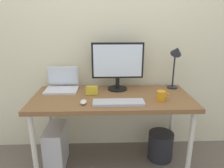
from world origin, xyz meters
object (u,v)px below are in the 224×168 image
at_px(laptop, 62,84).
at_px(computer_tower, 56,146).
at_px(coffee_mug, 161,96).
at_px(monitor, 118,64).
at_px(desk_lamp, 176,58).
at_px(desk, 112,103).
at_px(photo_frame, 92,90).
at_px(wastebasket, 160,146).
at_px(mouse, 83,102).
at_px(keyboard, 118,103).

relative_size(laptop, computer_tower, 0.76).
relative_size(laptop, coffee_mug, 2.74).
relative_size(monitor, laptop, 1.61).
relative_size(desk_lamp, coffee_mug, 3.95).
height_order(desk, computer_tower, desk).
distance_m(coffee_mug, photo_frame, 0.64).
bearing_deg(laptop, wastebasket, -8.05).
relative_size(mouse, photo_frame, 0.82).
bearing_deg(mouse, computer_tower, 150.41).
distance_m(desk, computer_tower, 0.73).
bearing_deg(desk_lamp, mouse, -157.32).
distance_m(mouse, coffee_mug, 0.69).
relative_size(coffee_mug, photo_frame, 1.06).
relative_size(laptop, wastebasket, 1.07).
xyz_separation_m(computer_tower, wastebasket, (1.08, 0.07, -0.06)).
height_order(monitor, wastebasket, monitor).
xyz_separation_m(monitor, coffee_mug, (0.37, -0.32, -0.23)).
bearing_deg(wastebasket, computer_tower, -176.50).
bearing_deg(desk_lamp, photo_frame, -168.77).
height_order(desk_lamp, wastebasket, desk_lamp).
distance_m(laptop, coffee_mug, 1.00).
bearing_deg(computer_tower, keyboard, -17.18).
height_order(laptop, coffee_mug, laptop).
xyz_separation_m(coffee_mug, photo_frame, (-0.62, 0.16, 0.00)).
distance_m(desk_lamp, mouse, 1.02).
height_order(laptop, computer_tower, laptop).
bearing_deg(wastebasket, photo_frame, -177.14).
height_order(desk, desk_lamp, desk_lamp).
height_order(laptop, desk_lamp, desk_lamp).
bearing_deg(mouse, photo_frame, 73.77).
bearing_deg(monitor, wastebasket, -15.81).
bearing_deg(laptop, desk, -22.80).
relative_size(photo_frame, wastebasket, 0.37).
height_order(laptop, wastebasket, laptop).
distance_m(coffee_mug, wastebasket, 0.67).
bearing_deg(photo_frame, wastebasket, 2.86).
distance_m(keyboard, photo_frame, 0.33).
height_order(coffee_mug, computer_tower, coffee_mug).
bearing_deg(monitor, coffee_mug, -41.11).
relative_size(desk_lamp, computer_tower, 1.10).
relative_size(monitor, desk_lamp, 1.12).
distance_m(monitor, coffee_mug, 0.54).
bearing_deg(desk, laptop, 157.20).
height_order(laptop, mouse, laptop).
distance_m(monitor, desk_lamp, 0.58).
xyz_separation_m(laptop, keyboard, (0.55, -0.40, -0.05)).
xyz_separation_m(desk, wastebasket, (0.52, 0.07, -0.53)).
distance_m(desk, monitor, 0.39).
bearing_deg(desk_lamp, coffee_mug, -123.11).
distance_m(monitor, mouse, 0.55).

